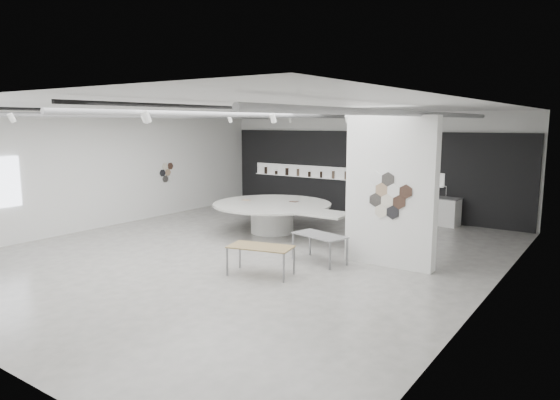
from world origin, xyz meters
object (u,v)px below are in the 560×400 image
Objects in this scene: partition_column at (391,192)px; display_island at (274,214)px; sample_table_stone at (320,237)px; kitchen_counter at (435,210)px; sample_table_wood at (261,248)px.

display_island is at bearing 163.47° from partition_column.
kitchen_counter is at bearing 82.58° from sample_table_stone.
sample_table_stone is at bearing -35.65° from display_island.
sample_table_wood is at bearing -58.25° from display_island.
sample_table_stone is at bearing -153.40° from partition_column.
display_island is at bearing 144.49° from sample_table_stone.
kitchen_counter reaches higher than sample_table_wood.
sample_table_wood is (2.32, -3.73, 0.01)m from display_island.
sample_table_wood is (-2.05, -2.43, -1.17)m from partition_column.
kitchen_counter is at bearing 48.94° from display_island.
display_island is 2.76× the size of kitchen_counter.
sample_table_stone is 0.86× the size of kitchen_counter.
display_island is 3.02× the size of sample_table_wood.
sample_table_stone is at bearing 71.93° from sample_table_wood.
display_island is at bearing -125.39° from kitchen_counter.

